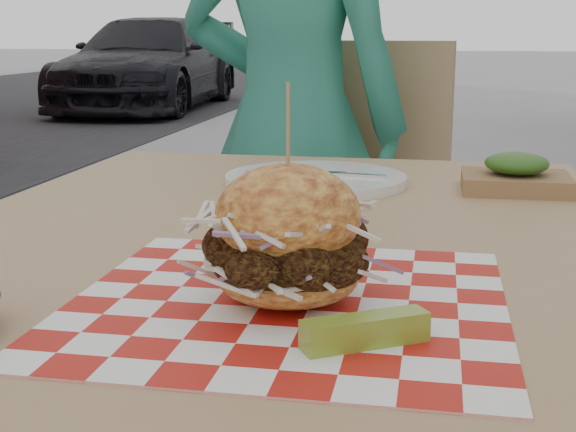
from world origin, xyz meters
name	(u,v)px	position (x,y,z in m)	size (l,w,h in m)	color
diner	(291,124)	(-0.31, 0.75, 0.76)	(0.55, 0.36, 1.52)	#2D8269
car_dark	(150,63)	(-3.60, 8.72, 0.57)	(1.60, 3.94, 1.14)	black
patio_table	(269,310)	(-0.15, -0.27, 0.67)	(0.80, 1.20, 0.75)	tan
patio_chair	(366,211)	(-0.13, 0.79, 0.55)	(0.48, 0.49, 0.95)	tan
paper_liner	(288,302)	(-0.09, -0.46, 0.75)	(0.36, 0.36, 0.00)	red
sandwich	(288,243)	(-0.09, -0.46, 0.80)	(0.16, 0.16, 0.18)	#F0A843
pickle_spear	(365,331)	(-0.02, -0.55, 0.76)	(0.10, 0.02, 0.02)	#8EA630
place_setting	(316,179)	(-0.15, 0.07, 0.76)	(0.27, 0.27, 0.02)	white
kraft_tray	(516,175)	(0.14, 0.07, 0.77)	(0.15, 0.12, 0.06)	olive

